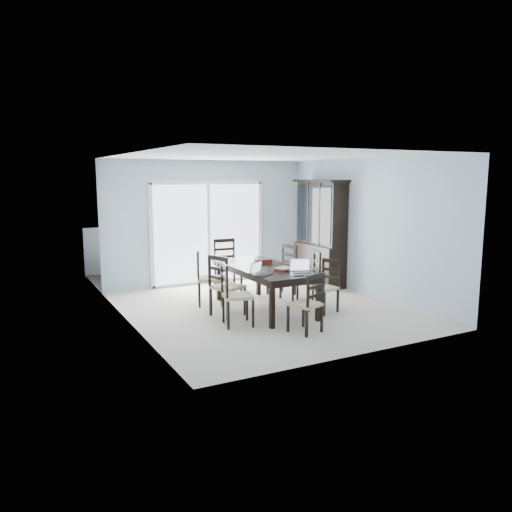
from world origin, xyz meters
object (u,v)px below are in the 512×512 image
Objects in this scene: chair_left_mid at (223,279)px; chair_end_far at (226,259)px; cell_phone at (300,276)px; chair_left_far at (204,271)px; chair_right_mid at (311,272)px; china_hutch at (320,234)px; chair_end_near at (310,297)px; chair_right_near at (327,280)px; game_box at (263,261)px; dining_table at (265,271)px; chair_right_far at (285,264)px; laptop_dark at (263,272)px; hot_tub at (173,256)px; laptop_silver at (302,271)px; chair_left_near at (232,288)px.

chair_end_far reaches higher than chair_left_mid.
cell_phone is at bearing 26.08° from chair_left_mid.
chair_right_mid is (1.70, -0.85, -0.02)m from chair_left_far.
chair_end_near is at bearing -127.41° from china_hutch.
chair_end_far reaches higher than chair_left_far.
cell_phone is (-0.81, -0.90, 0.17)m from chair_right_mid.
chair_right_near is at bearing 115.80° from chair_end_far.
chair_end_near is (0.75, -1.39, -0.08)m from chair_left_mid.
cell_phone is 1.26m from game_box.
game_box is (-0.77, 0.37, 0.20)m from chair_right_mid.
dining_table is 1.99× the size of chair_right_far.
chair_left_far is 1.05× the size of chair_right_far.
chair_left_mid is 1.89m from chair_end_far.
game_box is (0.53, 0.94, -0.02)m from laptop_dark.
chair_end_far reaches higher than hot_tub.
chair_left_mid is at bearing 58.98° from chair_right_near.
chair_left_mid is 4.14× the size of game_box.
chair_end_far is at bearing 89.17° from dining_table.
chair_right_far reaches higher than cell_phone.
laptop_silver is at bearing -130.89° from china_hutch.
hot_tub is (-0.57, 3.31, -0.34)m from game_box.
chair_left_near reaches higher than laptop_dark.
chair_end_near is (0.73, -2.25, -0.06)m from chair_left_far.
laptop_dark reaches higher than cell_phone.
china_hutch is 21.15× the size of cell_phone.
laptop_silver is 0.13m from cell_phone.
chair_end_near is (-0.95, -2.28, -0.04)m from chair_right_far.
game_box is (0.12, -1.32, 0.15)m from chair_end_far.
laptop_dark is (-0.38, -0.63, 0.13)m from dining_table.
chair_left_near is at bearing 165.49° from cell_phone.
cell_phone is at bearing 56.17° from chair_end_near.
laptop_dark is at bearing 17.22° from chair_left_mid.
laptop_dark is 1.30× the size of game_box.
dining_table is at bearing 93.81° from chair_end_far.
china_hutch is at bearing 55.20° from cell_phone.
dining_table is 1.95× the size of chair_left_near.
laptop_dark is at bearing 78.22° from chair_right_near.
dining_table is 1.63m from chair_end_far.
chair_left_far is 2.82× the size of laptop_silver.
chair_left_far is (-0.78, 0.79, -0.06)m from dining_table.
laptop_silver is 3.95× the size of cell_phone.
chair_right_far is (0.90, 0.82, -0.09)m from dining_table.
chair_left_far is (-2.81, -0.46, -0.46)m from china_hutch.
chair_right_far is at bearing 141.79° from chair_end_far.
chair_left_near is at bearing 144.49° from laptop_dark.
cell_phone is (-0.78, -0.37, 0.21)m from chair_right_near.
chair_left_near is 1.14m from laptop_silver.
chair_right_mid is at bearing 69.15° from laptop_silver.
china_hutch reaches higher than cell_phone.
laptop_dark is (0.40, -1.42, 0.19)m from chair_left_far.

